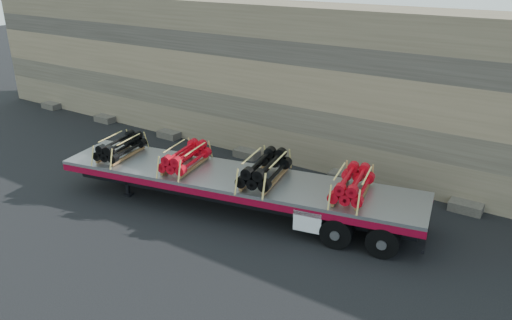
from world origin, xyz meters
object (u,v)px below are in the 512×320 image
(bundle_midrear, at_px, (265,170))
(bundle_rear, at_px, (352,185))
(bundle_front, at_px, (121,147))
(trailer, at_px, (236,193))
(bundle_midfront, at_px, (185,158))

(bundle_midrear, distance_m, bundle_rear, 3.17)
(bundle_front, bearing_deg, trailer, 0.00)
(trailer, xyz_separation_m, bundle_rear, (4.27, 0.83, 1.09))
(trailer, bearing_deg, bundle_rear, 0.00)
(trailer, height_order, bundle_front, bundle_front)
(bundle_midrear, height_order, bundle_rear, bundle_midrear)
(trailer, relative_size, bundle_front, 6.46)
(trailer, distance_m, bundle_midfront, 2.36)
(trailer, distance_m, bundle_midrear, 1.63)
(bundle_front, height_order, bundle_midrear, bundle_midrear)
(bundle_front, xyz_separation_m, bundle_midfront, (2.94, 0.57, 0.01))
(trailer, bearing_deg, bundle_front, -180.00)
(bundle_midfront, height_order, bundle_rear, bundle_rear)
(bundle_midrear, xyz_separation_m, bundle_rear, (3.11, 0.60, -0.04))
(bundle_midfront, xyz_separation_m, bundle_midrear, (3.21, 0.62, 0.04))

